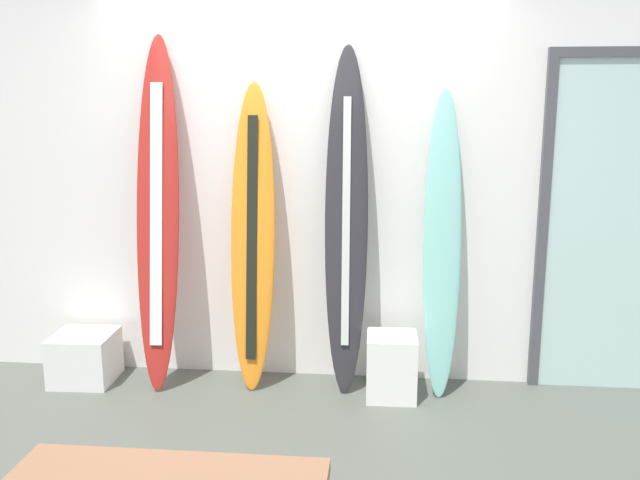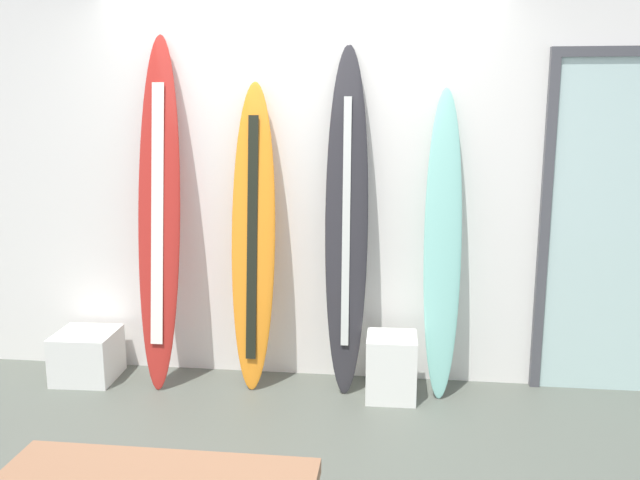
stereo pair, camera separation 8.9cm
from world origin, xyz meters
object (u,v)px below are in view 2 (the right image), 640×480
surfboard_crimson (159,216)px  display_block_center (87,355)px  glass_door (627,221)px  display_block_left (391,367)px  surfboard_sunset (253,238)px  surfboard_seafoam (443,249)px  surfboard_charcoal (347,222)px

surfboard_crimson → display_block_center: bearing=-176.4°
display_block_center → glass_door: (3.44, 0.24, 0.94)m
display_block_left → display_block_center: (-2.02, 0.05, -0.04)m
surfboard_sunset → surfboard_seafoam: 1.19m
surfboard_sunset → display_block_left: surfboard_sunset is taller
surfboard_charcoal → surfboard_crimson: bearing=-177.6°
glass_door → surfboard_crimson: bearing=-176.0°
surfboard_seafoam → surfboard_sunset: bearing=-179.4°
surfboard_crimson → glass_door: 2.92m
surfboard_charcoal → glass_door: bearing=5.1°
surfboard_sunset → display_block_left: size_ratio=4.85×
surfboard_seafoam → surfboard_charcoal: bearing=179.6°
surfboard_sunset → surfboard_charcoal: size_ratio=0.90×
display_block_left → glass_door: size_ratio=0.19×
surfboard_crimson → display_block_left: size_ratio=5.58×
surfboard_crimson → surfboard_seafoam: bearing=1.5°
surfboard_crimson → surfboard_seafoam: size_ratio=1.17×
surfboard_charcoal → surfboard_seafoam: surfboard_charcoal is taller
display_block_left → surfboard_crimson: bearing=176.7°
display_block_left → glass_door: bearing=11.5°
surfboard_charcoal → glass_door: surfboard_charcoal is taller
surfboard_crimson → display_block_center: 1.09m
surfboard_crimson → display_block_center: size_ratio=5.62×
surfboard_crimson → surfboard_sunset: bearing=3.1°
surfboard_crimson → display_block_center: (-0.53, -0.03, -0.95)m
surfboard_seafoam → surfboard_crimson: bearing=-178.5°
surfboard_crimson → surfboard_seafoam: (1.79, 0.05, -0.17)m
surfboard_charcoal → surfboard_seafoam: (0.60, -0.00, -0.15)m
surfboard_sunset → display_block_center: surfboard_sunset is taller
surfboard_seafoam → display_block_left: surfboard_seafoam is taller
surfboard_charcoal → display_block_center: bearing=-177.3°
surfboard_sunset → glass_door: bearing=4.2°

